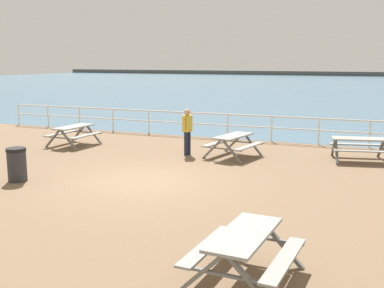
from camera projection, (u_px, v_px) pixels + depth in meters
The scene contains 10 objects.
ground_plane at pixel (142, 184), 13.19m from camera, with size 30.00×24.00×0.20m, color brown.
sea_band at pixel (334, 86), 61.18m from camera, with size 142.00×90.00×0.01m, color #476B84.
distant_shoreline at pixel (355, 76), 100.32m from camera, with size 142.00×6.00×1.80m, color #4C4C47.
seaward_railing at pixel (228, 121), 20.09m from camera, with size 23.07×0.07×1.08m.
picnic_table_near_left at pixel (359, 144), 15.70m from camera, with size 2.08×1.86×0.80m.
picnic_table_near_right at pixel (74, 131), 18.51m from camera, with size 1.62×1.87×0.80m.
picnic_table_mid_centre at pixel (233, 141), 16.29m from camera, with size 1.84×2.06×0.80m.
picnic_table_far_left at pixel (244, 244), 7.14m from camera, with size 1.63×1.88×0.80m.
visitor at pixel (187, 129), 16.59m from camera, with size 0.27×0.52×1.66m.
litter_bin at pixel (17, 164), 13.06m from camera, with size 0.55×0.55×0.95m.
Camera 1 is at (6.15, -11.28, 3.37)m, focal length 43.69 mm.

